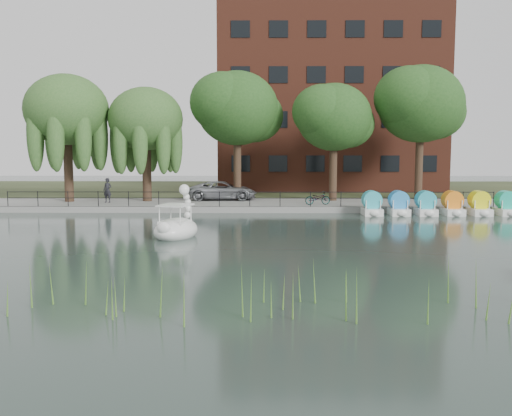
{
  "coord_description": "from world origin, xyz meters",
  "views": [
    {
      "loc": [
        0.75,
        -24.05,
        4.35
      ],
      "look_at": [
        0.5,
        4.0,
        1.3
      ],
      "focal_mm": 40.0,
      "sensor_mm": 36.0,
      "label": 1
    }
  ],
  "objects_px": {
    "minivan": "(223,189)",
    "pedestrian": "(107,189)",
    "bicycle": "(318,197)",
    "swan_boat": "(177,226)"
  },
  "relations": [
    {
      "from": "bicycle",
      "to": "pedestrian",
      "type": "xyz_separation_m",
      "value": [
        -14.63,
        1.36,
        0.49
      ]
    },
    {
      "from": "bicycle",
      "to": "swan_boat",
      "type": "relative_size",
      "value": 0.51
    },
    {
      "from": "pedestrian",
      "to": "minivan",
      "type": "bearing_deg",
      "value": 32.21
    },
    {
      "from": "minivan",
      "to": "pedestrian",
      "type": "height_order",
      "value": "pedestrian"
    },
    {
      "from": "minivan",
      "to": "swan_boat",
      "type": "distance_m",
      "value": 14.82
    },
    {
      "from": "minivan",
      "to": "bicycle",
      "type": "height_order",
      "value": "minivan"
    },
    {
      "from": "bicycle",
      "to": "swan_boat",
      "type": "distance_m",
      "value": 13.82
    },
    {
      "from": "swan_boat",
      "to": "minivan",
      "type": "bearing_deg",
      "value": 102.78
    },
    {
      "from": "minivan",
      "to": "pedestrian",
      "type": "xyz_separation_m",
      "value": [
        -7.97,
        -2.06,
        0.19
      ]
    },
    {
      "from": "pedestrian",
      "to": "swan_boat",
      "type": "bearing_deg",
      "value": -44.37
    }
  ]
}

